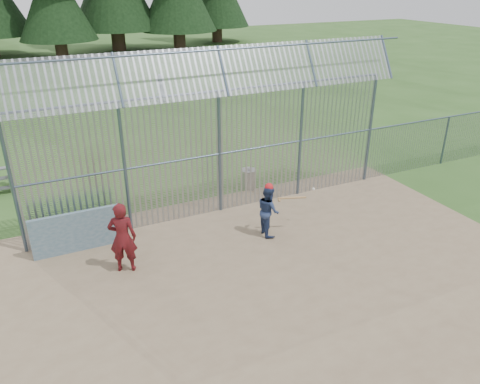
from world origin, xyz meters
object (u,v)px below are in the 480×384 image
dugout_wall (78,231)px  batter (268,210)px  trash_can (249,179)px  onlooker (123,237)px

dugout_wall → batter: (5.26, -1.46, 0.18)m
batter → trash_can: size_ratio=1.90×
dugout_wall → trash_can: 6.48m
dugout_wall → batter: bearing=-15.5°
dugout_wall → batter: size_ratio=1.61×
onlooker → trash_can: (5.28, 3.30, -0.62)m
trash_can → batter: bearing=-106.6°
batter → dugout_wall: bearing=80.0°
batter → onlooker: (-4.32, -0.06, 0.20)m
trash_can → dugout_wall: bearing=-164.0°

